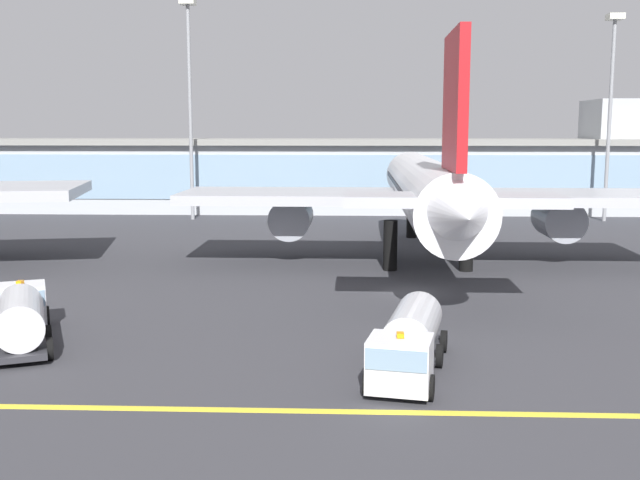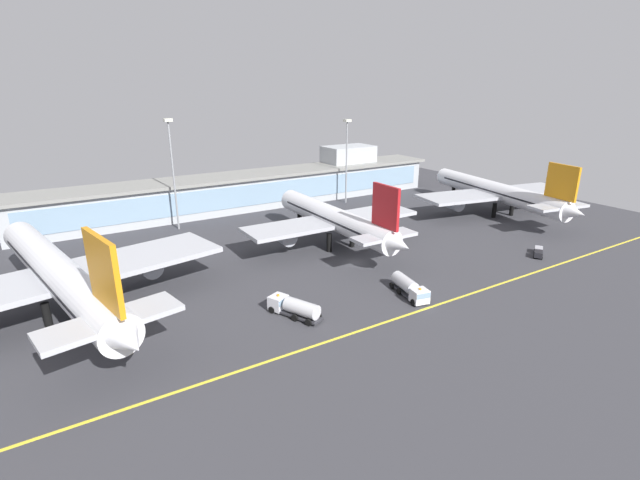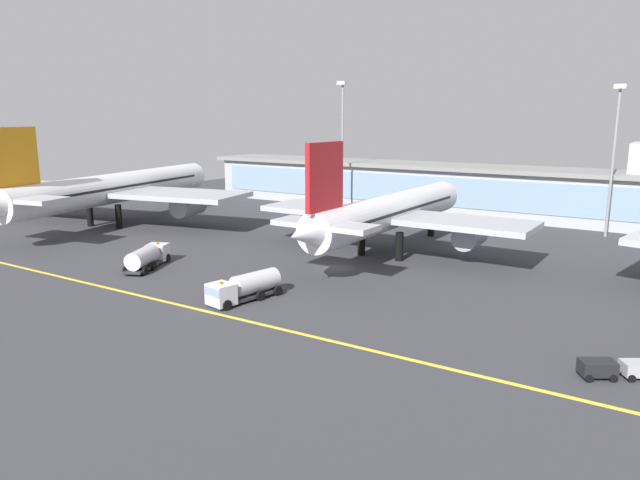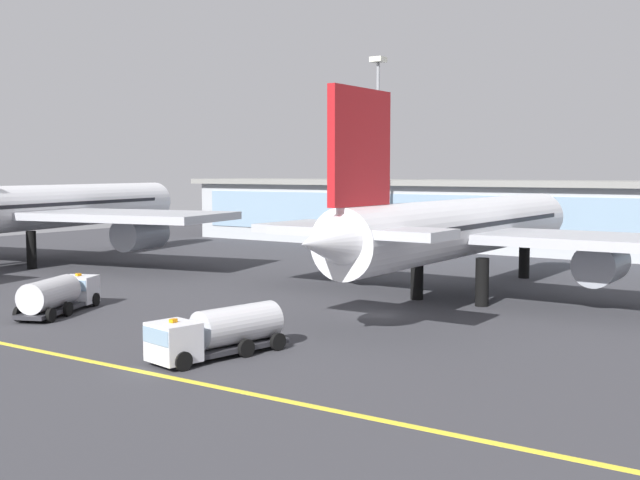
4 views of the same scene
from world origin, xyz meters
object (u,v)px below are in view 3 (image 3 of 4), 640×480
at_px(airliner_near_right, 390,213).
at_px(baggage_tug_near, 616,368).
at_px(apron_light_mast_west, 615,139).
at_px(apron_light_mast_centre, 342,129).
at_px(fuel_tanker_truck, 243,287).
at_px(airliner_near_left, 116,189).
at_px(service_truck_far, 148,256).

relative_size(airliner_near_right, baggage_tug_near, 8.72).
distance_m(apron_light_mast_west, apron_light_mast_centre, 50.48).
bearing_deg(apron_light_mast_west, fuel_tanker_truck, -115.56).
xyz_separation_m(airliner_near_left, airliner_near_right, (52.87, 5.21, -0.50)).
height_order(apron_light_mast_west, apron_light_mast_centre, apron_light_mast_centre).
relative_size(airliner_near_left, airliner_near_right, 1.22).
height_order(airliner_near_left, apron_light_mast_west, apron_light_mast_west).
bearing_deg(airliner_near_right, service_truck_far, 136.39).
bearing_deg(fuel_tanker_truck, service_truck_far, -90.96).
relative_size(apron_light_mast_west, apron_light_mast_centre, 0.92).
height_order(airliner_near_left, airliner_near_right, airliner_near_left).
height_order(airliner_near_left, fuel_tanker_truck, airliner_near_left).
distance_m(baggage_tug_near, apron_light_mast_west, 61.05).
relative_size(airliner_near_right, apron_light_mast_west, 1.97).
xyz_separation_m(baggage_tug_near, apron_light_mast_centre, (-58.31, 58.28, 16.23)).
bearing_deg(service_truck_far, fuel_tanker_truck, -125.75).
distance_m(airliner_near_left, apron_light_mast_west, 86.03).
bearing_deg(airliner_near_left, airliner_near_right, -95.57).
xyz_separation_m(apron_light_mast_west, apron_light_mast_centre, (-50.46, -0.35, 1.09)).
bearing_deg(apron_light_mast_west, apron_light_mast_centre, -179.61).
bearing_deg(fuel_tanker_truck, apron_light_mast_centre, -147.86).
xyz_separation_m(airliner_near_right, apron_light_mast_west, (24.74, 30.70, 9.88)).
bearing_deg(apron_light_mast_west, airliner_near_left, -155.17).
bearing_deg(airliner_near_right, fuel_tanker_truck, 173.56).
xyz_separation_m(airliner_near_left, fuel_tanker_truck, (49.37, -23.13, -5.05)).
distance_m(fuel_tanker_truck, baggage_tug_near, 36.09).
relative_size(fuel_tanker_truck, baggage_tug_near, 1.69).
bearing_deg(fuel_tanker_truck, baggage_tug_near, 102.07).
relative_size(airliner_near_right, fuel_tanker_truck, 5.16).
relative_size(service_truck_far, apron_light_mast_centre, 0.35).
xyz_separation_m(airliner_near_right, fuel_tanker_truck, (-3.50, -28.34, -4.55)).
bearing_deg(apron_light_mast_centre, baggage_tug_near, -44.98).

